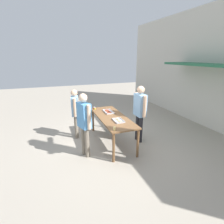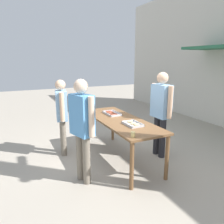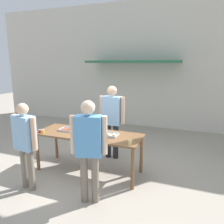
{
  "view_description": "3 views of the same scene",
  "coord_description": "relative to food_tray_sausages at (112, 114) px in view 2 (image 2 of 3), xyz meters",
  "views": [
    {
      "loc": [
        4.86,
        -1.77,
        2.69
      ],
      "look_at": [
        0.0,
        0.0,
        1.02
      ],
      "focal_mm": 28.0,
      "sensor_mm": 36.0,
      "label": 1
    },
    {
      "loc": [
        3.83,
        -2.0,
        2.08
      ],
      "look_at": [
        -0.46,
        0.04,
        0.92
      ],
      "focal_mm": 35.0,
      "sensor_mm": 36.0,
      "label": 2
    },
    {
      "loc": [
        2.07,
        -3.99,
        2.35
      ],
      "look_at": [
        0.22,
        0.86,
        1.19
      ],
      "focal_mm": 35.0,
      "sensor_mm": 36.0,
      "label": 3
    }
  ],
  "objects": [
    {
      "name": "beer_cup",
      "position": [
        1.48,
        -0.34,
        0.03
      ],
      "size": [
        0.07,
        0.07,
        0.09
      ],
      "color": "#DBC67A",
      "rests_on": "serving_table"
    },
    {
      "name": "food_tray_sausages",
      "position": [
        0.0,
        0.0,
        0.0
      ],
      "size": [
        0.48,
        0.27,
        0.04
      ],
      "color": "silver",
      "rests_on": "serving_table"
    },
    {
      "name": "condiment_jar_mustard",
      "position": [
        -0.56,
        -0.34,
        0.02
      ],
      "size": [
        0.06,
        0.06,
        0.07
      ],
      "color": "#B22319",
      "rests_on": "serving_table"
    },
    {
      "name": "food_tray_buns",
      "position": [
        0.91,
        0.0,
        0.01
      ],
      "size": [
        0.4,
        0.27,
        0.06
      ],
      "color": "silver",
      "rests_on": "serving_table"
    },
    {
      "name": "person_customer_holding_hotdog",
      "position": [
        -0.31,
        -1.06,
        0.1
      ],
      "size": [
        0.59,
        0.29,
        1.66
      ],
      "rotation": [
        0.0,
        0.0,
        2.97
      ],
      "color": "#756B5B",
      "rests_on": "ground"
    },
    {
      "name": "serving_table",
      "position": [
        0.46,
        -0.03,
        -0.11
      ],
      "size": [
        2.31,
        0.84,
        0.87
      ],
      "color": "brown",
      "rests_on": "ground"
    },
    {
      "name": "ground_plane",
      "position": [
        0.46,
        -0.03,
        -0.89
      ],
      "size": [
        24.0,
        24.0,
        0.0
      ],
      "primitive_type": "plane",
      "color": "#A39989"
    },
    {
      "name": "person_server_behind_table",
      "position": [
        0.68,
        0.82,
        0.2
      ],
      "size": [
        0.64,
        0.25,
        1.82
      ],
      "rotation": [
        0.0,
        0.0,
        0.02
      ],
      "color": "#232328",
      "rests_on": "ground"
    },
    {
      "name": "person_customer_with_cup",
      "position": [
        0.97,
        -1.01,
        0.18
      ],
      "size": [
        0.59,
        0.35,
        1.78
      ],
      "rotation": [
        0.0,
        0.0,
        3.44
      ],
      "color": "#756B5B",
      "rests_on": "ground"
    },
    {
      "name": "condiment_jar_ketchup",
      "position": [
        -0.48,
        -0.34,
        0.02
      ],
      "size": [
        0.06,
        0.06,
        0.07
      ],
      "color": "gold",
      "rests_on": "serving_table"
    }
  ]
}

